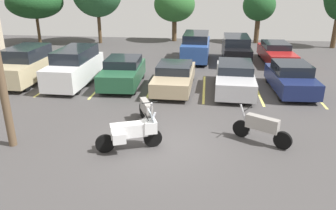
{
  "coord_description": "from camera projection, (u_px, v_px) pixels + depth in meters",
  "views": [
    {
      "loc": [
        1.57,
        -10.57,
        5.6
      ],
      "look_at": [
        0.18,
        1.46,
        0.93
      ],
      "focal_mm": 35.56,
      "sensor_mm": 36.0,
      "label": 1
    }
  ],
  "objects": [
    {
      "name": "tree_far_left",
      "position": [
        35.0,
        3.0,
        28.54
      ],
      "size": [
        4.77,
        4.77,
        4.92
      ],
      "color": "#4C3823",
      "rests_on": "ground"
    },
    {
      "name": "car_far_black",
      "position": [
        236.0,
        49.0,
        23.15
      ],
      "size": [
        1.83,
        4.51,
        1.81
      ],
      "color": "black",
      "rests_on": "ground"
    },
    {
      "name": "car_green",
      "position": [
        123.0,
        72.0,
        18.2
      ],
      "size": [
        2.1,
        4.28,
        1.48
      ],
      "color": "#235638",
      "rests_on": "ground"
    },
    {
      "name": "tree_center_left",
      "position": [
        174.0,
        5.0,
        30.05
      ],
      "size": [
        3.7,
        3.7,
        4.8
      ],
      "color": "#4C3823",
      "rests_on": "ground"
    },
    {
      "name": "car_far_blue",
      "position": [
        196.0,
        47.0,
        23.65
      ],
      "size": [
        1.94,
        4.59,
        1.93
      ],
      "color": "#2D519E",
      "rests_on": "ground"
    },
    {
      "name": "motorcycle_touring",
      "position": [
        132.0,
        132.0,
        11.36
      ],
      "size": [
        2.19,
        1.19,
        1.39
      ],
      "color": "black",
      "rests_on": "ground"
    },
    {
      "name": "tree_far_right",
      "position": [
        259.0,
        6.0,
        29.12
      ],
      "size": [
        2.83,
        2.83,
        4.63
      ],
      "color": "#4C3823",
      "rests_on": "ground"
    },
    {
      "name": "car_champagne",
      "position": [
        26.0,
        65.0,
        18.74
      ],
      "size": [
        1.97,
        4.55,
        1.96
      ],
      "color": "#C1B289",
      "rests_on": "ground"
    },
    {
      "name": "car_white",
      "position": [
        75.0,
        67.0,
        18.38
      ],
      "size": [
        1.86,
        4.85,
        1.96
      ],
      "color": "white",
      "rests_on": "ground"
    },
    {
      "name": "car_silver",
      "position": [
        235.0,
        77.0,
        17.34
      ],
      "size": [
        2.09,
        4.94,
        1.44
      ],
      "color": "#B7B7BC",
      "rests_on": "ground"
    },
    {
      "name": "car_tan",
      "position": [
        174.0,
        76.0,
        17.68
      ],
      "size": [
        2.01,
        4.83,
        1.35
      ],
      "color": "tan",
      "rests_on": "ground"
    },
    {
      "name": "car_navy",
      "position": [
        291.0,
        78.0,
        17.2
      ],
      "size": [
        2.04,
        4.39,
        1.49
      ],
      "color": "navy",
      "rests_on": "ground"
    },
    {
      "name": "parking_stripes",
      "position": [
        152.0,
        87.0,
        18.16
      ],
      "size": [
        16.95,
        4.74,
        0.01
      ],
      "color": "#EAE066",
      "rests_on": "ground"
    },
    {
      "name": "motorcycle_second",
      "position": [
        261.0,
        127.0,
        11.85
      ],
      "size": [
        1.96,
        1.24,
        1.29
      ],
      "color": "black",
      "rests_on": "ground"
    },
    {
      "name": "ground",
      "position": [
        158.0,
        145.0,
        12.0
      ],
      "size": [
        44.0,
        44.0,
        0.1
      ],
      "primitive_type": "cube",
      "color": "#423F3F"
    },
    {
      "name": "car_far_red",
      "position": [
        276.0,
        53.0,
        23.18
      ],
      "size": [
        2.01,
        4.96,
        1.34
      ],
      "color": "maroon",
      "rests_on": "ground"
    },
    {
      "name": "motorcycle_third",
      "position": [
        146.0,
        111.0,
        13.33
      ],
      "size": [
        1.02,
        2.07,
        1.25
      ],
      "color": "black",
      "rests_on": "ground"
    }
  ]
}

